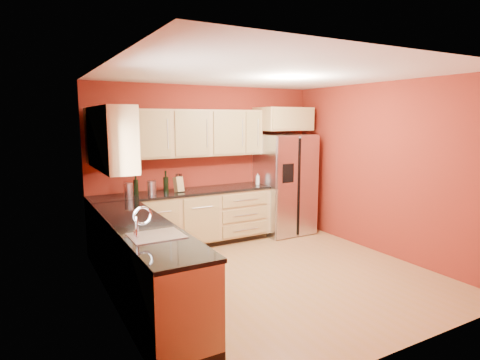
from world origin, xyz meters
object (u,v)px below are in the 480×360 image
(knife_block, at_px, (179,184))
(soap_dispenser, at_px, (258,179))
(canister_left, at_px, (129,190))
(refrigerator, at_px, (285,184))
(wine_bottle_a, at_px, (166,182))

(knife_block, xyz_separation_m, soap_dispenser, (1.45, -0.01, -0.02))
(canister_left, height_order, knife_block, knife_block)
(refrigerator, bearing_deg, soap_dispenser, 176.47)
(canister_left, distance_m, wine_bottle_a, 0.56)
(refrigerator, bearing_deg, knife_block, 178.73)
(refrigerator, relative_size, knife_block, 7.51)
(refrigerator, distance_m, canister_left, 2.77)
(canister_left, distance_m, soap_dispenser, 2.22)
(soap_dispenser, bearing_deg, refrigerator, -3.53)
(refrigerator, height_order, knife_block, refrigerator)
(refrigerator, height_order, wine_bottle_a, refrigerator)
(wine_bottle_a, height_order, soap_dispenser, wine_bottle_a)
(wine_bottle_a, height_order, knife_block, wine_bottle_a)
(soap_dispenser, bearing_deg, knife_block, 179.59)
(wine_bottle_a, relative_size, soap_dispenser, 1.82)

